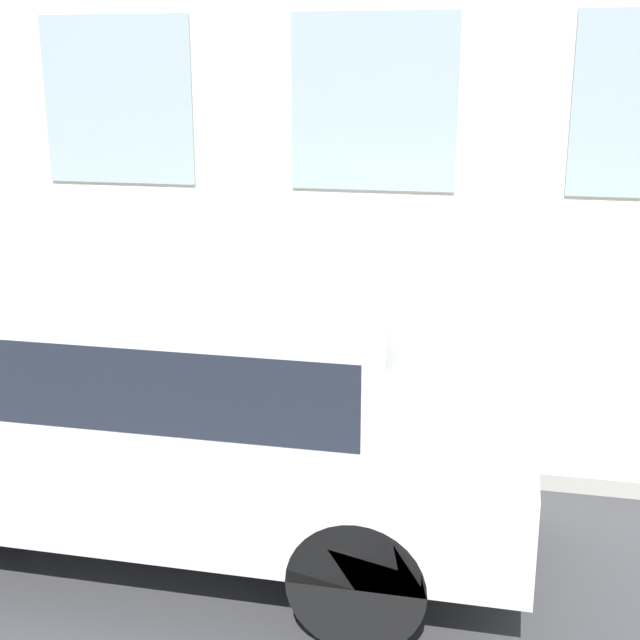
# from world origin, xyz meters

# --- Properties ---
(ground_plane) EXTENTS (80.00, 80.00, 0.00)m
(ground_plane) POSITION_xyz_m (0.00, 0.00, 0.00)
(ground_plane) COLOR #38383A
(sidewalk) EXTENTS (2.96, 60.00, 0.14)m
(sidewalk) POSITION_xyz_m (1.48, 0.00, 0.07)
(sidewalk) COLOR #9E9B93
(sidewalk) RESTS_ON ground_plane
(fire_hydrant) EXTENTS (0.33, 0.44, 0.73)m
(fire_hydrant) POSITION_xyz_m (0.46, 0.49, 0.51)
(fire_hydrant) COLOR #2D7260
(fire_hydrant) RESTS_ON sidewalk
(person) EXTENTS (0.29, 0.19, 1.21)m
(person) POSITION_xyz_m (0.69, -0.40, 0.86)
(person) COLOR #726651
(person) RESTS_ON sidewalk
(parked_truck_silver_near) EXTENTS (1.88, 4.98, 1.80)m
(parked_truck_silver_near) POSITION_xyz_m (-1.32, 0.70, 1.04)
(parked_truck_silver_near) COLOR black
(parked_truck_silver_near) RESTS_ON ground_plane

